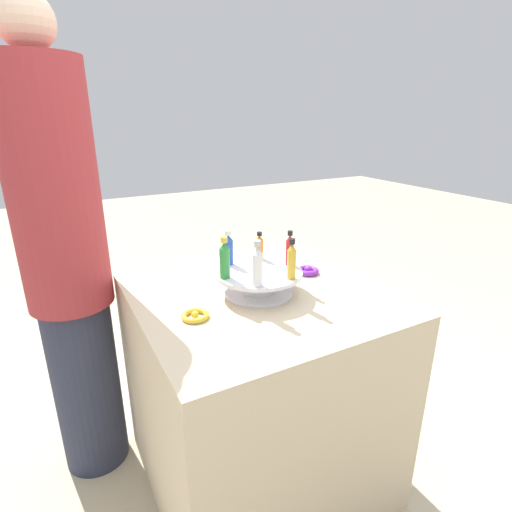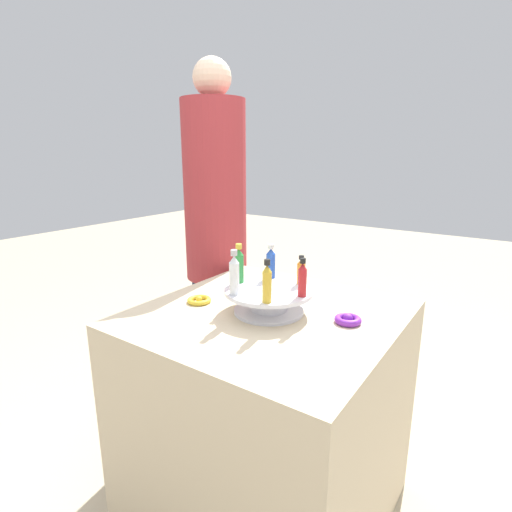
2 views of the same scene
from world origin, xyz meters
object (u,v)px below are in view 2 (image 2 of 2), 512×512
object	(u,v)px
bottle_red	(302,279)
bottle_blue	(271,262)
bottle_clear	(234,274)
ribbon_bow_gold	(199,300)
ribbon_bow_purple	(348,319)
bottle_orange	(301,271)
display_stand	(269,299)
bottle_green	(239,265)
person_figure	(216,247)
bottle_gold	(267,283)

from	to	relation	value
bottle_red	bottle_blue	size ratio (longest dim) A/B	1.00
bottle_clear	ribbon_bow_gold	xyz separation A→B (m)	(-0.19, 0.04, -0.14)
ribbon_bow_purple	bottle_orange	bearing A→B (deg)	168.00
bottle_clear	bottle_orange	xyz separation A→B (m)	(0.12, 0.21, -0.02)
display_stand	bottle_orange	size ratio (longest dim) A/B	2.97
bottle_orange	ribbon_bow_purple	distance (m)	0.22
bottle_red	ribbon_bow_purple	distance (m)	0.19
bottle_green	ribbon_bow_purple	world-z (taller)	bottle_green
bottle_blue	person_figure	world-z (taller)	person_figure
ribbon_bow_gold	bottle_blue	bearing A→B (deg)	41.94
bottle_blue	bottle_orange	bearing A→B (deg)	-0.15
bottle_orange	ribbon_bow_purple	xyz separation A→B (m)	(0.19, -0.04, -0.12)
display_stand	bottle_blue	xyz separation A→B (m)	(-0.06, 0.11, 0.09)
ribbon_bow_gold	person_figure	distance (m)	0.56
bottle_clear	ribbon_bow_gold	world-z (taller)	bottle_clear
bottle_red	bottle_blue	distance (m)	0.21
display_stand	bottle_gold	xyz separation A→B (m)	(0.06, -0.11, 0.09)
bottle_clear	display_stand	bearing A→B (deg)	59.85
bottle_red	bottle_orange	world-z (taller)	bottle_red
bottle_orange	bottle_blue	xyz separation A→B (m)	(-0.12, 0.00, 0.01)
bottle_gold	display_stand	bearing A→B (deg)	119.85
bottle_gold	bottle_orange	world-z (taller)	bottle_gold
ribbon_bow_purple	ribbon_bow_gold	world-z (taller)	ribbon_bow_purple
display_stand	bottle_clear	size ratio (longest dim) A/B	2.04
bottle_green	bottle_gold	bearing A→B (deg)	-30.15
ribbon_bow_purple	person_figure	xyz separation A→B (m)	(-0.81, 0.33, 0.06)
ribbon_bow_gold	bottle_gold	bearing A→B (deg)	-7.43
bottle_gold	bottle_red	world-z (taller)	bottle_gold
display_stand	ribbon_bow_gold	size ratio (longest dim) A/B	3.47
bottle_blue	ribbon_bow_purple	size ratio (longest dim) A/B	1.45
bottle_green	person_figure	distance (m)	0.59
display_stand	bottle_orange	distance (m)	0.15
bottle_red	ribbon_bow_purple	xyz separation A→B (m)	(0.13, 0.07, -0.13)
bottle_gold	bottle_blue	bearing A→B (deg)	119.85
bottle_clear	bottle_gold	world-z (taller)	bottle_clear
bottle_gold	person_figure	distance (m)	0.80
bottle_blue	person_figure	xyz separation A→B (m)	(-0.50, 0.29, -0.07)
display_stand	bottle_gold	bearing A→B (deg)	-60.15
display_stand	person_figure	size ratio (longest dim) A/B	0.17
ribbon_bow_purple	ribbon_bow_gold	distance (m)	0.52
bottle_gold	bottle_red	size ratio (longest dim) A/B	1.09
bottle_gold	bottle_clear	bearing A→B (deg)	179.85
ribbon_bow_gold	bottle_orange	bearing A→B (deg)	28.65
bottle_green	bottle_clear	world-z (taller)	bottle_clear
bottle_blue	ribbon_bow_purple	distance (m)	0.34
bottle_blue	bottle_clear	bearing A→B (deg)	-90.15
ribbon_bow_gold	bottle_green	bearing A→B (deg)	26.91
bottle_clear	bottle_gold	size ratio (longest dim) A/B	1.09
display_stand	person_figure	distance (m)	0.68
display_stand	bottle_blue	size ratio (longest dim) A/B	2.42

